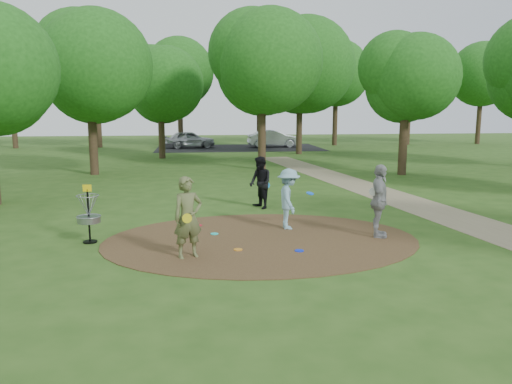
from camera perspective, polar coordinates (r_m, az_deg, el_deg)
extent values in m
plane|color=#2D5119|center=(13.39, 0.62, -5.51)|extent=(100.00, 100.00, 0.00)
cylinder|color=#47301C|center=(13.39, 0.62, -5.47)|extent=(8.40, 8.40, 0.02)
cube|color=#8C7A5B|center=(17.29, 21.60, -2.69)|extent=(7.55, 39.89, 0.01)
cube|color=black|center=(43.11, -1.95, 5.06)|extent=(14.00, 8.00, 0.01)
imported|color=#5D643A|center=(11.74, -7.78, -2.92)|extent=(0.83, 0.69, 1.94)
cylinder|color=yellow|center=(11.43, -7.88, -3.00)|extent=(0.22, 0.04, 0.22)
imported|color=#84B3C5|center=(14.44, 3.75, -0.81)|extent=(0.69, 1.16, 1.77)
cylinder|color=blue|center=(14.57, 6.20, -0.15)|extent=(0.31, 0.31, 0.08)
imported|color=black|center=(17.35, 0.49, 1.08)|extent=(0.96, 1.07, 1.82)
cylinder|color=#0C87DA|center=(17.41, 1.25, 0.77)|extent=(0.23, 0.08, 0.22)
imported|color=#969698|center=(13.86, 13.90, -1.04)|extent=(0.86, 1.27, 2.00)
cylinder|color=white|center=(13.69, 13.23, 0.04)|extent=(0.23, 0.09, 0.22)
cylinder|color=#1CE0D6|center=(13.97, -4.77, -4.78)|extent=(0.22, 0.22, 0.02)
cylinder|color=#0E27F2|center=(12.38, 4.97, -6.69)|extent=(0.22, 0.22, 0.02)
cylinder|color=red|center=(14.99, -6.58, -3.80)|extent=(0.22, 0.22, 0.02)
imported|color=#A3A5AB|center=(43.36, -7.60, 5.98)|extent=(4.54, 2.41, 1.47)
imported|color=#ABADB3|center=(43.85, 2.02, 6.11)|extent=(4.58, 1.71, 1.49)
cylinder|color=orange|center=(12.43, -2.06, -6.59)|extent=(0.22, 0.22, 0.02)
cylinder|color=black|center=(13.71, -18.57, -2.77)|extent=(0.05, 0.05, 1.35)
cylinder|color=black|center=(13.86, -18.42, -5.41)|extent=(0.36, 0.36, 0.04)
cylinder|color=gray|center=(13.72, -18.55, -2.99)|extent=(0.60, 0.60, 0.16)
torus|color=gray|center=(13.70, -18.57, -2.66)|extent=(0.63, 0.63, 0.03)
torus|color=gray|center=(13.60, -18.70, -0.40)|extent=(0.58, 0.58, 0.02)
cube|color=yellow|center=(13.57, -18.74, 0.43)|extent=(0.22, 0.02, 0.18)
cylinder|color=#332316|center=(27.38, -18.15, 5.87)|extent=(0.44, 0.44, 3.80)
sphere|color=#1D5316|center=(27.39, -18.54, 13.10)|extent=(5.67, 5.67, 5.67)
cylinder|color=#332316|center=(28.09, 0.68, 6.82)|extent=(0.44, 0.44, 4.18)
sphere|color=#1D5316|center=(28.14, 0.70, 14.29)|extent=(5.72, 5.72, 5.72)
cylinder|color=#332316|center=(27.07, 16.48, 5.71)|extent=(0.44, 0.44, 3.61)
sphere|color=#1D5316|center=(27.05, 16.79, 12.05)|extent=(4.34, 4.34, 4.34)
cylinder|color=#332316|center=(34.93, -10.73, 6.61)|extent=(0.44, 0.44, 3.42)
sphere|color=#1D5316|center=(34.91, -10.90, 11.68)|extent=(5.04, 5.04, 5.04)
cylinder|color=#332316|center=(37.63, 4.96, 7.68)|extent=(0.44, 0.44, 4.37)
sphere|color=#1D5316|center=(37.71, 5.06, 13.94)|extent=(7.03, 7.03, 7.03)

